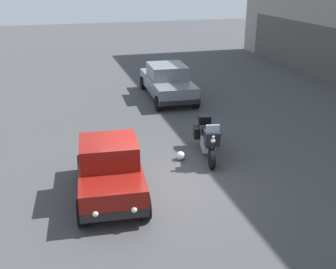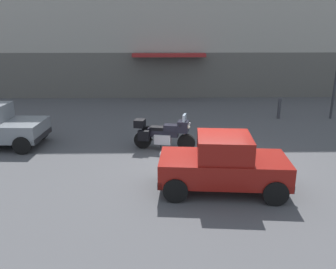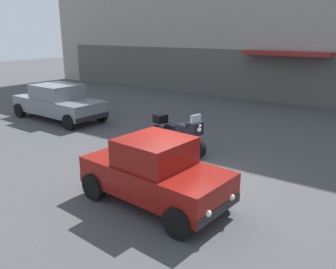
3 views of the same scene
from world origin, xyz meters
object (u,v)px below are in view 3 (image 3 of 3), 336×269
Objects in this scene: car_sedan_far at (58,102)px; motorcycle at (178,133)px; helmet at (162,155)px; car_compact_side at (155,172)px.

motorcycle is at bearing 177.55° from car_sedan_far.
motorcycle is 7.98× the size of helmet.
motorcycle is at bearing 90.52° from helmet.
car_sedan_far reaches higher than helmet.
car_compact_side reaches higher than motorcycle.
car_sedan_far is (-6.73, 0.57, 0.16)m from motorcycle.
helmet is 2.97m from car_compact_side.
helmet is at bearing 169.99° from car_sedan_far.
car_compact_side is (1.60, -3.34, 0.15)m from motorcycle.
car_sedan_far reaches higher than motorcycle.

